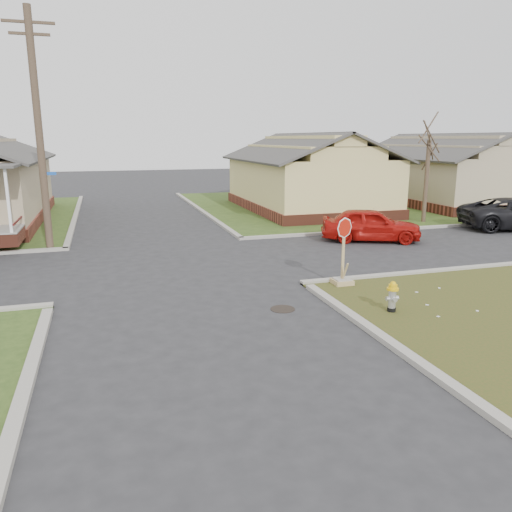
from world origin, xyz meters
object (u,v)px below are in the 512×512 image
object	(u,v)px
utility_pole	(39,129)
fire_hydrant	(392,295)
stop_sign	(343,270)
red_sedan	(371,225)

from	to	relation	value
utility_pole	fire_hydrant	bearing A→B (deg)	-49.56
utility_pole	fire_hydrant	distance (m)	14.40
stop_sign	red_sedan	xyz separation A→B (m)	(4.22, 5.72, 0.23)
utility_pole	stop_sign	distance (m)	12.58
utility_pole	fire_hydrant	xyz separation A→B (m)	(8.94, -10.49, -4.18)
utility_pole	red_sedan	world-z (taller)	utility_pole
fire_hydrant	stop_sign	xyz separation A→B (m)	(-0.09, 2.57, 0.00)
utility_pole	stop_sign	size ratio (longest dim) A/B	4.44
red_sedan	fire_hydrant	bearing A→B (deg)	176.09
stop_sign	fire_hydrant	bearing A→B (deg)	-87.35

